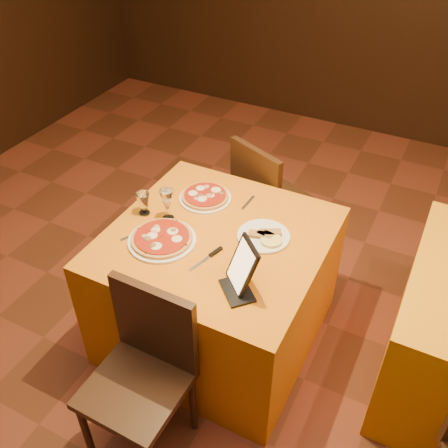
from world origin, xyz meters
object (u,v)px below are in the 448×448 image
at_px(main_table, 218,287).
at_px(chair_main_near, 135,388).
at_px(pizza_near, 162,239).
at_px(wine_glass, 167,205).
at_px(pizza_far, 205,197).
at_px(chair_main_far, 274,199).
at_px(water_glass, 143,204).
at_px(tablet, 242,266).

relative_size(main_table, chair_main_near, 1.21).
bearing_deg(pizza_near, wine_glass, 112.21).
height_order(chair_main_near, pizza_far, chair_main_near).
bearing_deg(chair_main_far, pizza_near, 99.88).
relative_size(wine_glass, water_glass, 1.46).
bearing_deg(pizza_far, water_glass, -131.11).
xyz_separation_m(main_table, wine_glass, (-0.30, 0.01, 0.47)).
distance_m(chair_main_near, chair_main_far, 1.61).
xyz_separation_m(main_table, tablet, (0.27, -0.26, 0.49)).
xyz_separation_m(main_table, chair_main_near, (-0.00, -0.79, 0.08)).
relative_size(main_table, chair_main_far, 1.21).
bearing_deg(main_table, tablet, -44.45).
distance_m(water_glass, tablet, 0.75).
xyz_separation_m(pizza_near, tablet, (0.49, -0.09, 0.10)).
height_order(main_table, chair_main_far, chair_main_far).
height_order(wine_glass, water_glass, wine_glass).
bearing_deg(chair_main_near, tablet, 64.24).
distance_m(pizza_far, wine_glass, 0.28).
bearing_deg(pizza_far, main_table, -50.55).
xyz_separation_m(wine_glass, tablet, (0.57, -0.27, 0.03)).
distance_m(chair_main_far, tablet, 1.19).
relative_size(pizza_far, water_glass, 2.28).
bearing_deg(wine_glass, pizza_far, 70.05).
bearing_deg(chair_main_near, wine_glass, 111.53).
bearing_deg(pizza_far, chair_main_near, -78.61).
bearing_deg(chair_main_near, water_glass, 120.49).
bearing_deg(pizza_near, tablet, -10.57).
bearing_deg(wine_glass, tablet, -25.29).
xyz_separation_m(water_glass, tablet, (0.71, -0.25, 0.06)).
bearing_deg(chair_main_near, chair_main_far, 90.84).
distance_m(main_table, pizza_far, 0.51).
height_order(chair_main_near, water_glass, chair_main_near).
height_order(water_glass, tablet, tablet).
xyz_separation_m(pizza_near, pizza_far, (0.02, 0.42, 0.00)).
bearing_deg(chair_main_near, pizza_far, 102.23).
bearing_deg(water_glass, main_table, 1.37).
xyz_separation_m(chair_main_far, pizza_near, (-0.23, -0.99, 0.31)).
bearing_deg(water_glass, wine_glass, 7.20).
bearing_deg(main_table, wine_glass, 178.60).
xyz_separation_m(chair_main_near, water_glass, (-0.44, 0.78, 0.36)).
bearing_deg(chair_main_far, pizza_far, 92.48).
bearing_deg(water_glass, pizza_far, 48.89).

